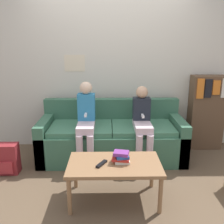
% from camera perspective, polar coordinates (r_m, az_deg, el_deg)
% --- Properties ---
extents(ground_plane, '(10.00, 10.00, 0.00)m').
position_cam_1_polar(ground_plane, '(3.39, 0.12, -13.87)').
color(ground_plane, brown).
extents(wall_back, '(8.00, 0.07, 2.60)m').
position_cam_1_polar(wall_back, '(3.99, -0.17, 10.37)').
color(wall_back, beige).
rests_on(wall_back, ground_plane).
extents(couch, '(2.08, 0.82, 0.82)m').
position_cam_1_polar(couch, '(3.73, -0.04, -5.96)').
color(couch, '#38664C').
rests_on(couch, ground_plane).
extents(coffee_table, '(0.99, 0.56, 0.44)m').
position_cam_1_polar(coffee_table, '(2.72, 0.55, -12.46)').
color(coffee_table, '#8E6642').
rests_on(coffee_table, ground_plane).
extents(person_left, '(0.24, 0.56, 1.15)m').
position_cam_1_polar(person_left, '(3.45, -5.96, -1.62)').
color(person_left, silver).
rests_on(person_left, ground_plane).
extents(person_right, '(0.24, 0.56, 1.08)m').
position_cam_1_polar(person_right, '(3.47, 6.96, -2.13)').
color(person_right, silver).
rests_on(person_right, ground_plane).
extents(tv_remote, '(0.12, 0.17, 0.02)m').
position_cam_1_polar(tv_remote, '(2.66, -2.39, -11.75)').
color(tv_remote, black).
rests_on(tv_remote, coffee_table).
extents(book_stack, '(0.20, 0.15, 0.12)m').
position_cam_1_polar(book_stack, '(2.69, 2.19, -10.30)').
color(book_stack, silver).
rests_on(book_stack, coffee_table).
extents(bookshelf, '(0.52, 0.28, 1.18)m').
position_cam_1_polar(bookshelf, '(4.25, 20.69, -0.04)').
color(bookshelf, brown).
rests_on(bookshelf, ground_plane).
extents(backpack, '(0.30, 0.20, 0.41)m').
position_cam_1_polar(backpack, '(3.59, -22.92, -9.87)').
color(backpack, maroon).
rests_on(backpack, ground_plane).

